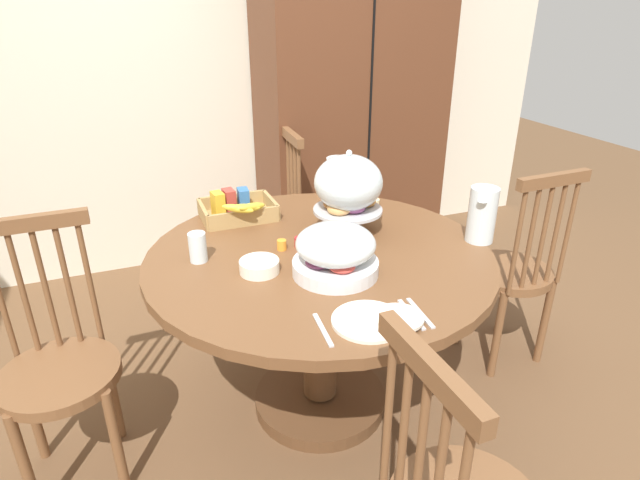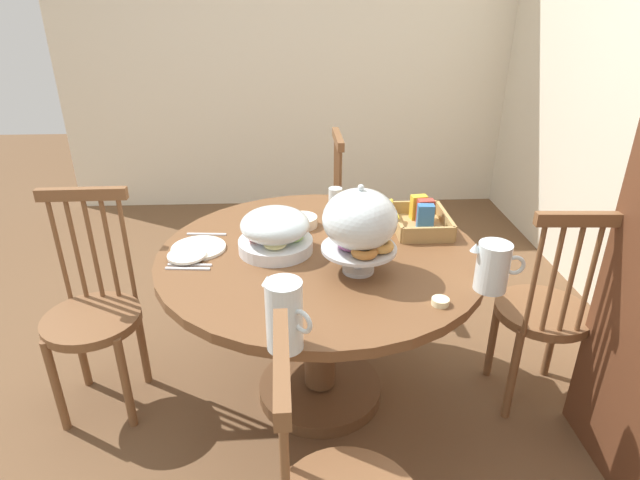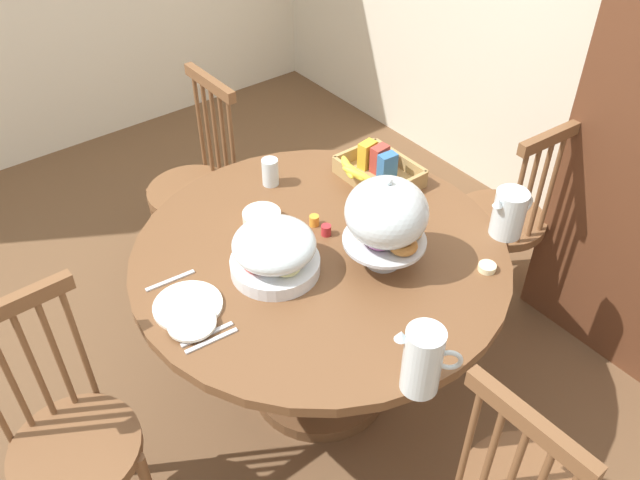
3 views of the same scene
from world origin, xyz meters
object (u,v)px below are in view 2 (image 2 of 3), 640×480
Objects in this scene: pastry_stand_with_dome at (360,223)px; milk_pitcher at (493,269)px; cereal_bowl at (302,221)px; drinking_glass at (335,199)px; windsor_chair_facing_door at (94,316)px; china_plate_small at (187,255)px; fruit_platter_covered at (275,232)px; butter_dish at (440,302)px; orange_juice_pitcher at (285,319)px; windsor_chair_near_window at (545,314)px; china_plate_large at (199,248)px; windsor_chair_by_cabinet at (314,222)px; cereal_basket at (417,218)px; dining_table at (320,292)px.

pastry_stand_with_dome is 0.49m from milk_pitcher.
cereal_bowl is 1.27× the size of drinking_glass.
pastry_stand_with_dome is at bearing 80.46° from windsor_chair_facing_door.
milk_pitcher is 1.32× the size of china_plate_small.
china_plate_small is (0.05, 0.43, 0.30)m from windsor_chair_facing_door.
windsor_chair_facing_door reaches higher than fruit_platter_covered.
butter_dish is at bearing 72.31° from windsor_chair_facing_door.
windsor_chair_near_window is at bearing 116.84° from orange_juice_pitcher.
china_plate_large is 0.48m from cereal_bowl.
china_plate_large is (-0.03, 0.46, 0.29)m from windsor_chair_facing_door.
orange_juice_pitcher is 1.99× the size of drinking_glass.
windsor_chair_near_window is 1.51m from china_plate_small.
pastry_stand_with_dome reaches higher than windsor_chair_by_cabinet.
china_plate_small is 0.54m from cereal_bowl.
cereal_bowl is (-0.88, 0.06, -0.08)m from orange_juice_pitcher.
milk_pitcher is 0.91m from drinking_glass.
cereal_basket is (-0.20, 0.62, -0.04)m from fruit_platter_covered.
windsor_chair_facing_door is 0.97m from cereal_bowl.
pastry_stand_with_dome is at bearing 37.89° from dining_table.
butter_dish is at bearing 67.55° from china_plate_small.
pastry_stand_with_dome reaches higher than butter_dish.
butter_dish is at bearing -65.25° from milk_pitcher.
windsor_chair_near_window reaches higher than cereal_bowl.
windsor_chair_by_cabinet is at bearing -171.03° from drinking_glass.
windsor_chair_by_cabinet is 0.63m from drinking_glass.
fruit_platter_covered is 0.71m from butter_dish.
cereal_basket is at bearing 141.65° from pastry_stand_with_dome.
drinking_glass is at bearing -161.37° from butter_dish.
china_plate_large is at bearing 159.62° from china_plate_small.
cereal_basket is 1.44× the size of china_plate_large.
china_plate_large is (-0.37, -1.08, -0.07)m from milk_pitcher.
pastry_stand_with_dome is 1.15× the size of fruit_platter_covered.
fruit_platter_covered reaches higher than china_plate_small.
orange_juice_pitcher is 1.02m from cereal_basket.
orange_juice_pitcher is at bearing -5.30° from windsor_chair_by_cabinet.
windsor_chair_by_cabinet is at bearing -149.97° from cereal_basket.
cereal_bowl is at bearing 116.68° from china_plate_large.
fruit_platter_covered is 0.33m from china_plate_large.
cereal_basket is at bearing 30.03° from windsor_chair_by_cabinet.
cereal_bowl is (-0.24, 0.11, -0.06)m from fruit_platter_covered.
windsor_chair_facing_door is 0.53m from china_plate_small.
windsor_chair_near_window is 6.96× the size of cereal_bowl.
windsor_chair_near_window and windsor_chair_facing_door have the same top height.
windsor_chair_facing_door is (0.95, -0.97, 0.00)m from windsor_chair_by_cabinet.
windsor_chair_facing_door is at bearing -102.25° from milk_pitcher.
pastry_stand_with_dome is 0.63m from drinking_glass.
windsor_chair_facing_door is at bearing -96.84° from china_plate_small.
cereal_bowl is at bearing -6.70° from windsor_chair_by_cabinet.
windsor_chair_by_cabinet reaches higher than milk_pitcher.
pastry_stand_with_dome is at bearing -83.04° from windsor_chair_near_window.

